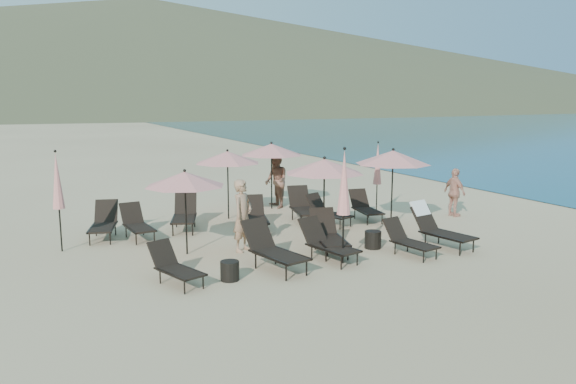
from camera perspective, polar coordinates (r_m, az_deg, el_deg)
name	(u,v)px	position (r m, az deg, el deg)	size (l,w,h in m)	color
ground	(361,256)	(14.24, 7.42, -6.43)	(800.00, 800.00, 0.00)	#D6BA8C
volcanic_headland	(167,54)	(324.56, -12.20, 13.56)	(690.00, 690.00, 55.00)	brown
lounger_0	(175,266)	(12.23, -11.43, -7.36)	(0.99, 1.56, 0.84)	black
lounger_1	(273,248)	(12.94, -1.55, -5.74)	(1.08, 1.94, 1.06)	black
lounger_2	(327,242)	(13.67, 3.96, -5.11)	(0.98, 1.76, 0.96)	black
lounger_3	(328,234)	(14.39, 4.11, -4.26)	(1.10, 1.87, 1.01)	black
lounger_4	(408,239)	(14.41, 12.14, -4.73)	(0.81, 1.56, 0.85)	black
lounger_5	(438,226)	(15.36, 14.96, -3.40)	(0.98, 1.90, 1.13)	black
lounger_6	(104,222)	(16.56, -18.21, -2.92)	(1.09, 1.80, 0.97)	black
lounger_7	(184,214)	(17.04, -10.47, -2.17)	(1.23, 1.89, 1.02)	black
lounger_8	(256,215)	(16.76, -3.31, -2.34)	(1.06, 1.75, 0.94)	black
lounger_9	(327,211)	(17.44, 4.02, -1.94)	(1.05, 1.67, 0.90)	black
lounger_10	(303,206)	(17.81, 1.55, -1.45)	(1.07, 1.91, 1.04)	black
lounger_11	(365,207)	(18.19, 7.83, -1.50)	(0.85, 1.66, 0.91)	black
lounger_12	(137,223)	(16.30, -15.11, -3.06)	(0.74, 1.64, 0.91)	black
umbrella_open_0	(185,179)	(14.09, -10.44, 1.30)	(2.01, 2.01, 2.17)	black
umbrella_open_1	(324,166)	(15.17, 3.71, 2.62)	(2.17, 2.17, 2.34)	black
umbrella_open_2	(393,157)	(17.00, 10.62, 3.48)	(2.25, 2.25, 2.42)	black
umbrella_open_3	(228,157)	(18.04, -6.17, 3.52)	(2.11, 2.11, 2.27)	black
umbrella_open_4	(271,150)	(19.59, -1.69, 4.34)	(2.20, 2.20, 2.37)	black
umbrella_closed_0	(344,183)	(13.14, 5.71, 0.91)	(0.33, 0.33, 2.79)	black
umbrella_closed_1	(378,164)	(18.68, 9.09, 2.81)	(0.29, 0.29, 2.48)	black
umbrella_closed_2	(57,181)	(15.28, -22.40, 1.01)	(0.31, 0.31, 2.62)	black
side_table_0	(230,271)	(12.32, -5.94, -7.96)	(0.41, 0.41, 0.43)	black
side_table_1	(373,240)	(14.91, 8.61, -4.81)	(0.44, 0.44, 0.46)	black
beachgoer_a	(243,215)	(14.38, -4.63, -2.39)	(0.68, 0.45, 1.86)	#A37858
beachgoer_b	(276,181)	(19.93, -1.20, 1.15)	(0.94, 0.73, 1.93)	#8E5E49
beachgoer_c	(455,192)	(19.29, 16.58, -0.04)	(0.94, 0.39, 1.60)	tan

